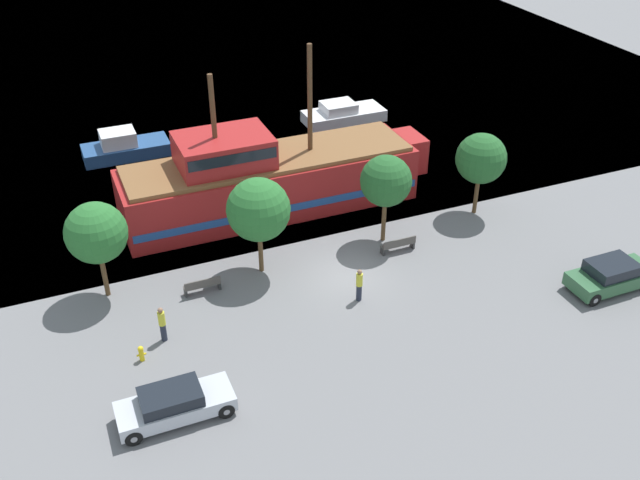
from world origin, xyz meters
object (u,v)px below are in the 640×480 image
at_px(parked_car_curb_mid, 174,404).
at_px(moored_boat_outer, 343,114).
at_px(moored_boat_dockside, 124,147).
at_px(bench_promenade_west, 398,245).
at_px(parked_car_curb_front, 612,275).
at_px(pedestrian_walking_far, 162,324).
at_px(bench_promenade_east, 202,285).
at_px(fire_hydrant, 141,353).
at_px(pirate_ship, 268,179).
at_px(pedestrian_walking_near, 359,285).

bearing_deg(parked_car_curb_mid, moored_boat_outer, 53.30).
distance_m(moored_boat_dockside, bench_promenade_west, 20.98).
height_order(parked_car_curb_front, parked_car_curb_mid, parked_car_curb_front).
height_order(moored_boat_dockside, pedestrian_walking_far, moored_boat_dockside).
bearing_deg(bench_promenade_east, pedestrian_walking_far, -132.03).
distance_m(parked_car_curb_mid, fire_hydrant, 3.91).
xyz_separation_m(pirate_ship, bench_promenade_east, (-5.76, -6.67, -1.52)).
bearing_deg(bench_promenade_east, moored_boat_outer, 48.10).
relative_size(parked_car_curb_front, pedestrian_walking_far, 2.46).
bearing_deg(moored_boat_outer, fire_hydrant, -132.41).
relative_size(moored_boat_outer, fire_hydrant, 7.83).
xyz_separation_m(pirate_ship, pedestrian_walking_far, (-8.28, -9.48, -1.03)).
height_order(fire_hydrant, bench_promenade_east, bench_promenade_east).
distance_m(parked_car_curb_mid, bench_promenade_west, 15.52).
bearing_deg(pedestrian_walking_far, fire_hydrant, -140.85).
bearing_deg(parked_car_curb_mid, fire_hydrant, 98.96).
height_order(pedestrian_walking_near, pedestrian_walking_far, pedestrian_walking_far).
xyz_separation_m(bench_promenade_east, pedestrian_walking_far, (-2.52, -2.80, 0.48)).
xyz_separation_m(parked_car_curb_front, parked_car_curb_mid, (-21.92, -0.22, -0.06)).
height_order(moored_boat_outer, bench_promenade_west, moored_boat_outer).
xyz_separation_m(pirate_ship, moored_boat_outer, (9.42, 10.24, -1.38)).
distance_m(bench_promenade_east, bench_promenade_west, 10.65).
relative_size(pirate_ship, parked_car_curb_mid, 4.02).
relative_size(pedestrian_walking_near, pedestrian_walking_far, 0.98).
height_order(bench_promenade_east, bench_promenade_west, same).
distance_m(moored_boat_dockside, moored_boat_outer, 16.05).
bearing_deg(pirate_ship, pedestrian_walking_near, -83.78).
height_order(fire_hydrant, pedestrian_walking_near, pedestrian_walking_near).
relative_size(fire_hydrant, bench_promenade_east, 0.42).
relative_size(pirate_ship, parked_car_curb_front, 4.14).
bearing_deg(bench_promenade_east, parked_car_curb_front, -21.46).
xyz_separation_m(fire_hydrant, bench_promenade_east, (3.71, 3.77, 0.03)).
bearing_deg(bench_promenade_west, moored_boat_dockside, 123.32).
bearing_deg(fire_hydrant, pedestrian_walking_far, 39.15).
distance_m(fire_hydrant, pedestrian_walking_far, 1.62).
height_order(bench_promenade_east, pedestrian_walking_near, pedestrian_walking_near).
bearing_deg(moored_boat_dockside, pedestrian_walking_near, -69.38).
bearing_deg(parked_car_curb_front, moored_boat_dockside, 128.80).
bearing_deg(parked_car_curb_mid, pedestrian_walking_near, 22.53).
relative_size(pirate_ship, moored_boat_dockside, 3.24).
distance_m(parked_car_curb_mid, pedestrian_walking_far, 4.86).
xyz_separation_m(bench_promenade_west, pedestrian_walking_far, (-13.17, -2.37, 0.48)).
relative_size(parked_car_curb_front, bench_promenade_west, 2.31).
relative_size(moored_boat_dockside, bench_promenade_east, 3.13).
height_order(pirate_ship, pedestrian_walking_near, pirate_ship).
relative_size(parked_car_curb_front, pedestrian_walking_near, 2.52).
bearing_deg(moored_boat_outer, bench_promenade_east, -131.90).
bearing_deg(pirate_ship, fire_hydrant, -132.21).
distance_m(parked_car_curb_front, bench_promenade_west, 10.73).
bearing_deg(pedestrian_walking_near, moored_boat_outer, 67.83).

